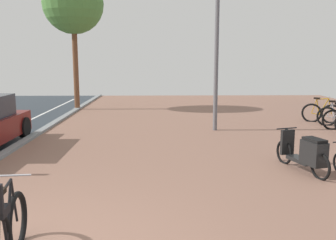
% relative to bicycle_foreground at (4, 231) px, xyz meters
% --- Properties ---
extents(bicycle_foreground, '(0.63, 1.46, 1.12)m').
position_rel_bicycle_foreground_xyz_m(bicycle_foreground, '(0.00, 0.00, 0.00)').
color(bicycle_foreground, black).
rests_on(bicycle_foreground, ground).
extents(bicycle_rack_09, '(1.32, 0.50, 0.98)m').
position_rel_bicycle_foreground_xyz_m(bicycle_rack_09, '(8.12, 8.86, -0.06)').
color(bicycle_rack_09, black).
rests_on(bicycle_rack_09, ground).
extents(bicycle_rack_10, '(1.31, 0.72, 1.01)m').
position_rel_bicycle_foreground_xyz_m(bicycle_rack_10, '(7.89, 9.59, -0.05)').
color(bicycle_rack_10, black).
rests_on(bicycle_rack_10, ground).
extents(scooter_near, '(0.74, 1.73, 0.87)m').
position_rel_bicycle_foreground_xyz_m(scooter_near, '(4.89, 3.42, 0.02)').
color(scooter_near, black).
rests_on(scooter_near, ground).
extents(lamp_post, '(0.20, 0.52, 6.45)m').
position_rel_bicycle_foreground_xyz_m(lamp_post, '(3.67, 8.15, 3.15)').
color(lamp_post, slate).
rests_on(lamp_post, ground).
extents(street_tree, '(2.76, 2.76, 6.24)m').
position_rel_bicycle_foreground_xyz_m(street_tree, '(-2.10, 13.49, 4.42)').
color(street_tree, brown).
rests_on(street_tree, ground).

